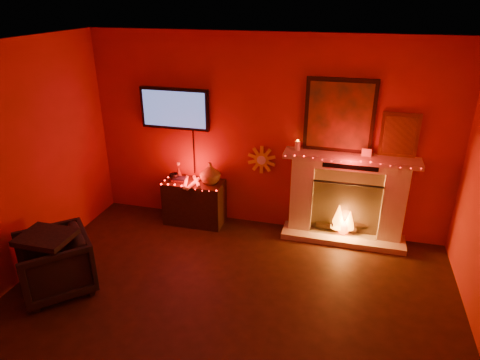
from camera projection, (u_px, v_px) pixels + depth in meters
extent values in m
plane|color=black|center=(210.00, 345.00, 4.15)|extent=(5.00, 5.00, 0.00)
plane|color=silver|center=(199.00, 59.00, 3.06)|extent=(5.00, 5.00, 0.00)
plane|color=#A72D1B|center=(266.00, 136.00, 5.82)|extent=(5.00, 0.00, 5.00)
cube|color=beige|center=(342.00, 237.00, 5.90)|extent=(1.65, 0.40, 0.08)
cube|color=beige|center=(302.00, 196.00, 5.91)|extent=(0.30, 0.22, 0.95)
cube|color=beige|center=(393.00, 206.00, 5.63)|extent=(0.30, 0.22, 0.95)
cube|color=beige|center=(351.00, 164.00, 5.55)|extent=(1.50, 0.22, 0.14)
cube|color=beige|center=(351.00, 158.00, 5.46)|extent=(1.72, 0.34, 0.06)
cube|color=#906F54|center=(346.00, 199.00, 5.82)|extent=(0.90, 0.10, 0.95)
cube|color=black|center=(345.00, 211.00, 5.70)|extent=(0.90, 0.02, 0.78)
cylinder|color=black|center=(336.00, 228.00, 5.93)|extent=(0.55, 0.09, 0.09)
cylinder|color=black|center=(350.00, 225.00, 5.88)|extent=(0.51, 0.18, 0.08)
cone|color=orange|center=(339.00, 216.00, 5.85)|extent=(0.20, 0.20, 0.34)
cone|color=orange|center=(350.00, 220.00, 5.84)|extent=(0.16, 0.16, 0.26)
sphere|color=#FF3F07|center=(343.00, 228.00, 5.90)|extent=(0.18, 0.18, 0.18)
cube|color=black|center=(339.00, 116.00, 5.42)|extent=(0.88, 0.05, 0.95)
cube|color=#AC4417|center=(339.00, 116.00, 5.39)|extent=(0.78, 0.01, 0.85)
cube|color=#B68935|center=(399.00, 135.00, 5.32)|extent=(0.46, 0.04, 0.56)
cube|color=#AE7D28|center=(400.00, 135.00, 5.30)|extent=(0.38, 0.01, 0.48)
cylinder|color=beige|center=(297.00, 145.00, 5.63)|extent=(0.07, 0.07, 0.12)
cube|color=white|center=(367.00, 153.00, 5.41)|extent=(0.12, 0.01, 0.10)
cube|color=black|center=(175.00, 109.00, 5.96)|extent=(1.00, 0.06, 0.58)
cube|color=#4E72CB|center=(174.00, 109.00, 5.93)|extent=(0.92, 0.01, 0.50)
cylinder|color=black|center=(194.00, 152.00, 6.17)|extent=(0.02, 0.02, 0.66)
cylinder|color=yellow|center=(262.00, 160.00, 5.95)|extent=(0.20, 0.03, 0.20)
cylinder|color=white|center=(261.00, 160.00, 5.94)|extent=(0.13, 0.01, 0.13)
cube|color=black|center=(195.00, 202.00, 6.25)|extent=(0.85, 0.43, 0.65)
imported|color=brown|center=(210.00, 173.00, 6.02)|extent=(0.29, 0.29, 0.31)
imported|color=black|center=(174.00, 177.00, 6.15)|extent=(0.13, 0.13, 0.10)
cylinder|color=white|center=(186.00, 182.00, 6.05)|extent=(0.15, 0.38, 0.05)
cylinder|color=white|center=(193.00, 184.00, 6.00)|extent=(0.08, 0.38, 0.05)
cylinder|color=white|center=(197.00, 182.00, 6.07)|extent=(0.24, 0.35, 0.05)
cube|color=maroon|center=(179.00, 180.00, 6.13)|extent=(0.20, 0.14, 0.03)
cube|color=#1B273F|center=(180.00, 178.00, 6.13)|extent=(0.17, 0.12, 0.02)
imported|color=black|center=(55.00, 264.00, 4.79)|extent=(1.07, 1.07, 0.70)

